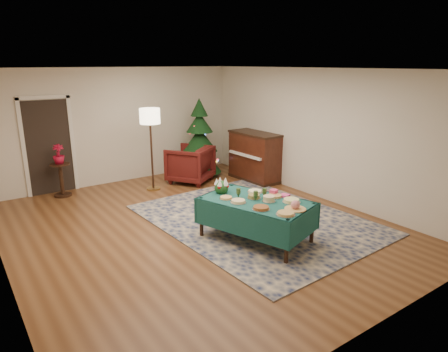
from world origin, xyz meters
TOP-DOWN VIEW (x-y plane):
  - room_shell at (0.00, 0.00)m, footprint 7.00×7.00m
  - doorway at (-1.60, 3.48)m, footprint 1.08×0.04m
  - rug at (1.04, -0.36)m, footprint 3.38×4.34m
  - buffet_table at (0.50, -1.02)m, footprint 1.52×1.98m
  - platter_0 at (0.44, -1.75)m, footprint 0.28×0.28m
  - platter_1 at (0.71, -1.68)m, footprint 0.33×0.33m
  - platter_2 at (0.90, -1.41)m, footprint 0.28×0.28m
  - platter_3 at (0.30, -1.37)m, footprint 0.27×0.27m
  - platter_4 at (0.63, -1.17)m, footprint 0.21×0.21m
  - platter_5 at (0.86, -1.06)m, footprint 0.26×0.26m
  - platter_6 at (0.20, -0.94)m, footprint 0.25×0.25m
  - platter_7 at (0.54, -0.92)m, footprint 0.22×0.22m
  - platter_8 at (0.75, -0.69)m, footprint 0.26×0.26m
  - platter_9 at (0.15, -0.68)m, footprint 0.22×0.22m
  - goblet_0 at (0.35, -0.76)m, footprint 0.07×0.07m
  - goblet_1 at (0.69, -0.99)m, footprint 0.07×0.07m
  - goblet_2 at (0.49, -1.02)m, footprint 0.07×0.07m
  - napkin_stack at (1.01, -1.14)m, footprint 0.17×0.17m
  - gift_box at (0.91, -0.97)m, footprint 0.14×0.14m
  - centerpiece at (0.27, -0.38)m, footprint 0.25×0.25m
  - armchair at (1.32, 2.45)m, footprint 1.27×1.25m
  - floor_lamp at (0.32, 2.43)m, footprint 0.45×0.45m
  - side_table at (-1.50, 3.12)m, footprint 0.40×0.40m
  - potted_plant at (-1.50, 3.12)m, footprint 0.23×0.42m
  - christmas_tree at (1.82, 2.81)m, footprint 1.40×1.40m
  - piano at (2.69, 1.69)m, footprint 0.68×1.38m

SIDE VIEW (x-z plane):
  - rug at x=1.04m, z-range 0.00..0.02m
  - side_table at x=-1.50m, z-range -0.01..0.71m
  - armchair at x=1.32m, z-range 0.00..0.97m
  - buffet_table at x=0.50m, z-range 0.21..0.89m
  - piano at x=2.69m, z-range -0.01..1.17m
  - platter_9 at x=0.15m, z-range 0.68..0.72m
  - platter_8 at x=0.75m, z-range 0.68..0.72m
  - platter_5 at x=0.86m, z-range 0.68..0.72m
  - napkin_stack at x=1.01m, z-range 0.68..0.72m
  - platter_0 at x=0.44m, z-range 0.68..0.72m
  - platter_3 at x=0.30m, z-range 0.68..0.73m
  - platter_6 at x=0.20m, z-range 0.68..0.73m
  - platter_2 at x=0.90m, z-range 0.68..0.74m
  - platter_7 at x=0.54m, z-range 0.68..0.74m
  - platter_4 at x=0.63m, z-range 0.68..0.77m
  - gift_box at x=0.91m, z-range 0.68..0.77m
  - platter_1 at x=0.71m, z-range 0.66..0.81m
  - goblet_0 at x=0.35m, z-range 0.69..0.84m
  - goblet_1 at x=0.69m, z-range 0.69..0.84m
  - goblet_2 at x=0.49m, z-range 0.69..0.84m
  - centerpiece at x=0.27m, z-range 0.66..0.94m
  - potted_plant at x=-1.50m, z-range 0.72..0.96m
  - christmas_tree at x=1.82m, z-range -0.10..1.87m
  - doorway at x=-1.60m, z-range 0.02..2.18m
  - room_shell at x=0.00m, z-range -2.15..4.85m
  - floor_lamp at x=0.32m, z-range 0.64..2.48m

